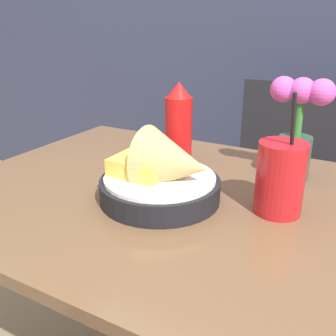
{
  "coord_description": "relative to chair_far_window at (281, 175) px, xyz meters",
  "views": [
    {
      "loc": [
        0.36,
        -0.65,
        1.08
      ],
      "look_at": [
        0.0,
        -0.01,
        0.8
      ],
      "focal_mm": 40.0,
      "sensor_mm": 36.0,
      "label": 1
    }
  ],
  "objects": [
    {
      "name": "dining_table",
      "position": [
        -0.09,
        -0.76,
        0.1
      ],
      "size": [
        0.97,
        0.75,
        0.74
      ],
      "color": "brown",
      "rests_on": "ground_plane"
    },
    {
      "name": "chair_far_window",
      "position": [
        0.0,
        0.0,
        0.0
      ],
      "size": [
        0.4,
        0.4,
        0.87
      ],
      "color": "black",
      "rests_on": "ground_plane"
    },
    {
      "name": "food_basket",
      "position": [
        -0.07,
        -0.8,
        0.27
      ],
      "size": [
        0.25,
        0.25,
        0.15
      ],
      "color": "black",
      "rests_on": "dining_table"
    },
    {
      "name": "ketchup_bottle",
      "position": [
        -0.16,
        -0.58,
        0.32
      ],
      "size": [
        0.07,
        0.07,
        0.21
      ],
      "color": "red",
      "rests_on": "dining_table"
    },
    {
      "name": "drink_cup",
      "position": [
        0.14,
        -0.74,
        0.28
      ],
      "size": [
        0.09,
        0.09,
        0.24
      ],
      "color": "red",
      "rests_on": "dining_table"
    },
    {
      "name": "flower_vase",
      "position": [
        0.13,
        -0.55,
        0.35
      ],
      "size": [
        0.14,
        0.07,
        0.24
      ],
      "color": "#2D4738",
      "rests_on": "dining_table"
    }
  ]
}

